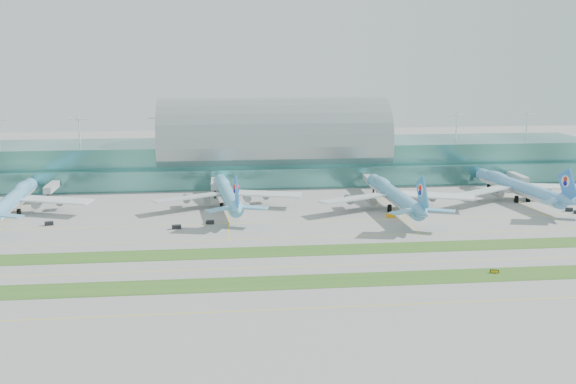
{
  "coord_description": "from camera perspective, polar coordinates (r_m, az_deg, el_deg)",
  "views": [
    {
      "loc": [
        -27.18,
        -206.72,
        67.28
      ],
      "look_at": [
        0.0,
        55.0,
        9.0
      ],
      "focal_mm": 40.0,
      "sensor_mm": 36.0,
      "label": 1
    }
  ],
  "objects": [
    {
      "name": "terminal",
      "position": [
        340.77,
        -1.28,
        3.53
      ],
      "size": [
        340.0,
        69.1,
        36.0
      ],
      "color": "#3D7A75",
      "rests_on": "ground"
    },
    {
      "name": "gse_c",
      "position": [
        250.89,
        -9.88,
        -3.07
      ],
      "size": [
        3.74,
        2.35,
        1.55
      ],
      "primitive_type": "cube",
      "rotation": [
        0.0,
        0.0,
        0.19
      ],
      "color": "black",
      "rests_on": "ground"
    },
    {
      "name": "ground",
      "position": [
        219.08,
        1.49,
        -5.4
      ],
      "size": [
        700.0,
        700.0,
        0.0
      ],
      "primitive_type": "plane",
      "color": "gray",
      "rests_on": "ground"
    },
    {
      "name": "taxiline_b",
      "position": [
        205.92,
        2.0,
        -6.59
      ],
      "size": [
        420.0,
        0.35,
        0.01
      ],
      "primitive_type": "cube",
      "color": "yellow",
      "rests_on": "ground"
    },
    {
      "name": "taxiway_sign_east",
      "position": [
        209.14,
        17.87,
        -6.74
      ],
      "size": [
        2.67,
        1.03,
        1.14
      ],
      "rotation": [
        0.0,
        0.0,
        -0.29
      ],
      "color": "black",
      "rests_on": "ground"
    },
    {
      "name": "grass_strip_near",
      "position": [
        192.87,
        2.57,
        -7.93
      ],
      "size": [
        420.0,
        12.0,
        0.08
      ],
      "primitive_type": "cube",
      "color": "#2D591E",
      "rests_on": "ground"
    },
    {
      "name": "gse_e",
      "position": [
        267.55,
        9.09,
        -2.07
      ],
      "size": [
        3.53,
        2.52,
        1.54
      ],
      "primitive_type": "cube",
      "rotation": [
        0.0,
        0.0,
        0.15
      ],
      "color": "orange",
      "rests_on": "ground"
    },
    {
      "name": "airliner_b",
      "position": [
        281.35,
        -5.42,
        -0.09
      ],
      "size": [
        64.82,
        73.95,
        20.35
      ],
      "rotation": [
        0.0,
        0.0,
        0.1
      ],
      "color": "#64B9DE",
      "rests_on": "ground"
    },
    {
      "name": "taxiline_d",
      "position": [
        257.17,
        0.35,
        -2.68
      ],
      "size": [
        420.0,
        0.35,
        0.01
      ],
      "primitive_type": "cube",
      "color": "yellow",
      "rests_on": "ground"
    },
    {
      "name": "gse_g",
      "position": [
        299.06,
        23.7,
        -1.43
      ],
      "size": [
        3.34,
        2.47,
        1.57
      ],
      "primitive_type": "cube",
      "rotation": [
        0.0,
        0.0,
        -0.32
      ],
      "color": "black",
      "rests_on": "ground"
    },
    {
      "name": "airliner_d",
      "position": [
        311.6,
        19.72,
        0.5
      ],
      "size": [
        66.59,
        76.25,
        21.02
      ],
      "rotation": [
        0.0,
        0.0,
        0.15
      ],
      "color": "#60A0D3",
      "rests_on": "ground"
    },
    {
      "name": "gse_b",
      "position": [
        269.16,
        -20.47,
        -2.63
      ],
      "size": [
        3.59,
        2.41,
        1.52
      ],
      "primitive_type": "cube",
      "rotation": [
        0.0,
        0.0,
        0.23
      ],
      "color": "black",
      "rests_on": "ground"
    },
    {
      "name": "grass_strip_far",
      "position": [
        220.96,
        1.43,
        -5.23
      ],
      "size": [
        420.0,
        12.0,
        0.08
      ],
      "primitive_type": "cube",
      "color": "#2D591E",
      "rests_on": "ground"
    },
    {
      "name": "gse_d",
      "position": [
        256.07,
        -6.95,
        -2.67
      ],
      "size": [
        3.3,
        2.31,
        1.42
      ],
      "primitive_type": "cube",
      "rotation": [
        0.0,
        0.0,
        -0.17
      ],
      "color": "black",
      "rests_on": "ground"
    },
    {
      "name": "taxiline_a",
      "position": [
        174.52,
        3.55,
        -10.21
      ],
      "size": [
        420.0,
        0.35,
        0.01
      ],
      "primitive_type": "cube",
      "color": "yellow",
      "rests_on": "ground"
    },
    {
      "name": "taxiline_c",
      "position": [
        236.14,
        0.93,
        -4.07
      ],
      "size": [
        420.0,
        0.35,
        0.01
      ],
      "primitive_type": "cube",
      "color": "yellow",
      "rests_on": "ground"
    },
    {
      "name": "gse_f",
      "position": [
        281.19,
        12.2,
        -1.51
      ],
      "size": [
        3.49,
        2.36,
        1.29
      ],
      "primitive_type": "cube",
      "rotation": [
        0.0,
        0.0,
        -0.29
      ],
      "color": "black",
      "rests_on": "ground"
    },
    {
      "name": "airliner_c",
      "position": [
        280.12,
        9.38,
        -0.18
      ],
      "size": [
        68.85,
        78.17,
        21.52
      ],
      "rotation": [
        0.0,
        0.0,
        0.04
      ],
      "color": "#5BA0C8",
      "rests_on": "ground"
    },
    {
      "name": "airliner_a",
      "position": [
        292.15,
        -23.26,
        -0.55
      ],
      "size": [
        67.29,
        76.44,
        21.04
      ],
      "rotation": [
        0.0,
        0.0,
        0.05
      ],
      "color": "#5B9BC8",
      "rests_on": "ground"
    }
  ]
}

